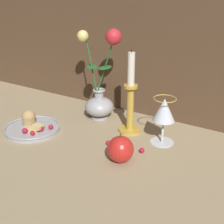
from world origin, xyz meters
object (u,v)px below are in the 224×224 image
object	(u,v)px
wine_glass	(164,112)
candlestick	(130,102)
apple_beside_vase	(120,149)
plate_with_pastries	(32,126)
vase	(100,93)

from	to	relation	value
wine_glass	candlestick	xyz separation A→B (m)	(-0.13, 0.02, 0.00)
candlestick	apple_beside_vase	size ratio (longest dim) A/B	3.21
plate_with_pastries	wine_glass	distance (m)	0.48
apple_beside_vase	plate_with_pastries	bearing A→B (deg)	177.83
wine_glass	candlestick	size ratio (longest dim) A/B	0.53
vase	candlestick	distance (m)	0.16
vase	plate_with_pastries	size ratio (longest dim) A/B	1.76
vase	apple_beside_vase	size ratio (longest dim) A/B	3.81
vase	plate_with_pastries	xyz separation A→B (m)	(-0.15, -0.22, -0.09)
plate_with_pastries	apple_beside_vase	xyz separation A→B (m)	(0.38, -0.01, 0.03)
apple_beside_vase	wine_glass	bearing A→B (deg)	71.22
apple_beside_vase	vase	bearing A→B (deg)	134.44
vase	apple_beside_vase	bearing A→B (deg)	-45.56
plate_with_pastries	candlestick	xyz separation A→B (m)	(0.31, 0.18, 0.10)
wine_glass	apple_beside_vase	size ratio (longest dim) A/B	1.72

